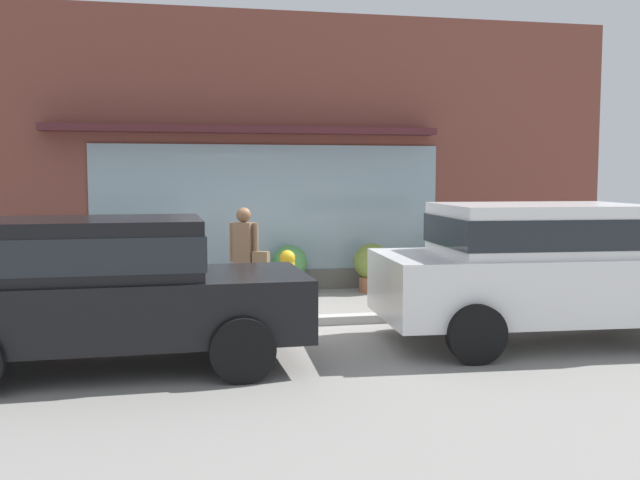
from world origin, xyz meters
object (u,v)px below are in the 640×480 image
object	(u,v)px
pedestrian_with_handbag	(245,255)
potted_plant_doorstep	(97,266)
parked_car_white	(548,264)
potted_plant_trailing_edge	(480,276)
fire_hydrant	(288,282)
potted_plant_by_entrance	(372,265)
potted_plant_near_hydrant	(290,266)
potted_plant_corner_tall	(244,264)
potted_plant_window_center	(35,265)
parked_car_black	(105,284)
potted_plant_window_left	(435,267)

from	to	relation	value
pedestrian_with_handbag	potted_plant_doorstep	world-z (taller)	pedestrian_with_handbag
parked_car_white	potted_plant_trailing_edge	xyz separation A→B (m)	(0.94, 4.09, -0.72)
fire_hydrant	parked_car_white	xyz separation A→B (m)	(2.89, -2.53, 0.50)
potted_plant_doorstep	potted_plant_by_entrance	bearing A→B (deg)	1.34
fire_hydrant	potted_plant_trailing_edge	size ratio (longest dim) A/B	2.00
potted_plant_doorstep	potted_plant_near_hydrant	world-z (taller)	potted_plant_doorstep
potted_plant_corner_tall	potted_plant_window_center	distance (m)	3.38
potted_plant_trailing_edge	potted_plant_corner_tall	bearing A→B (deg)	-179.77
parked_car_black	potted_plant_window_center	size ratio (longest dim) A/B	3.20
potted_plant_doorstep	potted_plant_near_hydrant	xyz separation A→B (m)	(3.25, 0.36, -0.13)
pedestrian_with_handbag	potted_plant_by_entrance	world-z (taller)	pedestrian_with_handbag
parked_car_black	potted_plant_window_left	xyz separation A→B (m)	(5.39, 4.26, -0.49)
parked_car_black	potted_plant_corner_tall	world-z (taller)	parked_car_black
pedestrian_with_handbag	potted_plant_near_hydrant	world-z (taller)	pedestrian_with_handbag
parked_car_black	potted_plant_trailing_edge	world-z (taller)	parked_car_black
parked_car_black	potted_plant_window_left	bearing A→B (deg)	37.53
potted_plant_window_left	potted_plant_corner_tall	distance (m)	3.45
potted_plant_doorstep	potted_plant_corner_tall	distance (m)	2.40
fire_hydrant	potted_plant_trailing_edge	distance (m)	4.14
parked_car_black	potted_plant_window_left	size ratio (longest dim) A/B	5.31
fire_hydrant	potted_plant_near_hydrant	world-z (taller)	fire_hydrant
potted_plant_corner_tall	potted_plant_trailing_edge	world-z (taller)	potted_plant_corner_tall
parked_car_black	fire_hydrant	bearing A→B (deg)	47.47
potted_plant_doorstep	potted_plant_trailing_edge	distance (m)	6.73
potted_plant_near_hydrant	pedestrian_with_handbag	bearing A→B (deg)	-115.34
potted_plant_near_hydrant	parked_car_white	bearing A→B (deg)	-60.36
potted_plant_trailing_edge	potted_plant_window_center	world-z (taller)	potted_plant_window_center
pedestrian_with_handbag	potted_plant_window_center	size ratio (longest dim) A/B	1.24
potted_plant_window_left	potted_plant_trailing_edge	distance (m)	0.90
fire_hydrant	parked_car_black	xyz separation A→B (m)	(-2.44, -2.73, 0.45)
fire_hydrant	pedestrian_with_handbag	size ratio (longest dim) A/B	0.59
potted_plant_doorstep	potted_plant_by_entrance	size ratio (longest dim) A/B	1.43
potted_plant_corner_tall	potted_plant_window_center	xyz separation A→B (m)	(-3.38, 0.14, 0.05)
potted_plant_by_entrance	potted_plant_window_center	distance (m)	5.68
pedestrian_with_handbag	potted_plant_corner_tall	bearing A→B (deg)	117.13
potted_plant_corner_tall	potted_plant_by_entrance	bearing A→B (deg)	3.15
potted_plant_window_left	potted_plant_doorstep	bearing A→B (deg)	179.62
fire_hydrant	potted_plant_by_entrance	bearing A→B (deg)	42.89
parked_car_black	potted_plant_by_entrance	bearing A→B (deg)	45.32
fire_hydrant	potted_plant_corner_tall	bearing A→B (deg)	107.79
potted_plant_trailing_edge	fire_hydrant	bearing A→B (deg)	-157.78
parked_car_white	potted_plant_window_center	distance (m)	7.98
parked_car_white	parked_car_black	bearing A→B (deg)	-174.24
parked_car_black	parked_car_white	world-z (taller)	parked_car_white
fire_hydrant	potted_plant_near_hydrant	bearing A→B (deg)	79.55
potted_plant_window_left	potted_plant_near_hydrant	bearing A→B (deg)	171.22
potted_plant_doorstep	potted_plant_window_center	distance (m)	0.99
pedestrian_with_handbag	potted_plant_near_hydrant	size ratio (longest dim) A/B	1.91
potted_plant_window_center	potted_plant_near_hydrant	bearing A→B (deg)	3.17
potted_plant_by_entrance	potted_plant_window_center	world-z (taller)	potted_plant_window_center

